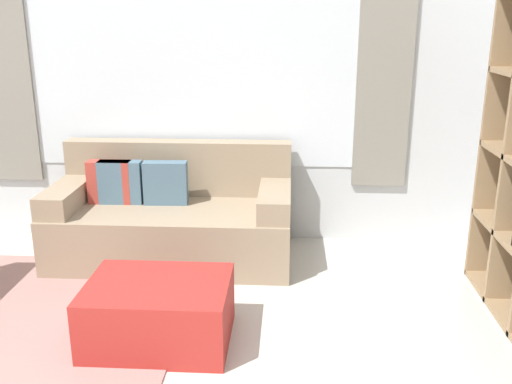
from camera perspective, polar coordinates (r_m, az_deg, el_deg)
wall_back at (r=4.81m, az=-6.37°, el=11.03°), size 6.23×0.11×2.70m
area_rug at (r=4.08m, az=-21.49°, el=-11.12°), size 2.03×1.77×0.01m
couch_main at (r=4.60m, az=-8.43°, el=-2.57°), size 1.86×0.89×0.89m
ottoman at (r=3.49m, az=-9.69°, el=-11.75°), size 0.83×0.63×0.37m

